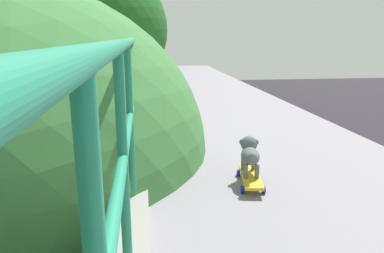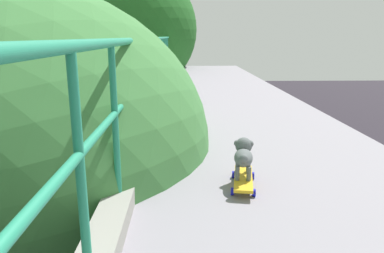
% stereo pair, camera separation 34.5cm
% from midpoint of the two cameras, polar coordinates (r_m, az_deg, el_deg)
% --- Properties ---
extents(car_white_fifth, '(1.78, 4.48, 1.56)m').
position_cam_midpoint_polar(car_white_fifth, '(13.15, -24.71, -16.79)').
color(car_white_fifth, silver).
rests_on(car_white_fifth, ground).
extents(city_bus, '(2.58, 10.50, 3.22)m').
position_cam_midpoint_polar(city_bus, '(23.68, -23.17, -0.16)').
color(city_bus, navy).
rests_on(city_bus, ground).
extents(roadside_tree_mid, '(4.51, 4.51, 7.83)m').
position_cam_midpoint_polar(roadside_tree_mid, '(4.50, -24.84, -3.37)').
color(roadside_tree_mid, '#4B3C2F').
rests_on(roadside_tree_mid, ground).
extents(roadside_tree_far, '(5.42, 5.42, 10.02)m').
position_cam_midpoint_polar(roadside_tree_far, '(14.54, -9.65, 14.79)').
color(roadside_tree_far, brown).
rests_on(roadside_tree_far, ground).
extents(toy_skateboard, '(0.25, 0.55, 0.08)m').
position_cam_midpoint_polar(toy_skateboard, '(2.97, 11.51, -8.24)').
color(toy_skateboard, gold).
rests_on(toy_skateboard, overpass_deck).
extents(small_dog, '(0.19, 0.38, 0.29)m').
position_cam_midpoint_polar(small_dog, '(2.96, 11.53, -4.38)').
color(small_dog, '#585F60').
rests_on(small_dog, toy_skateboard).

